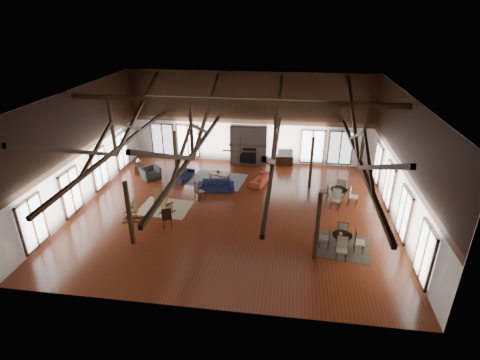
# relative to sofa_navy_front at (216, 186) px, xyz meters

# --- Properties ---
(floor) EXTENTS (16.00, 16.00, 0.00)m
(floor) POSITION_rel_sofa_navy_front_xyz_m (1.34, -2.23, -0.30)
(floor) COLOR maroon
(floor) RESTS_ON ground
(ceiling) EXTENTS (16.00, 14.00, 0.02)m
(ceiling) POSITION_rel_sofa_navy_front_xyz_m (1.34, -2.23, 5.70)
(ceiling) COLOR black
(ceiling) RESTS_ON wall_back
(wall_back) EXTENTS (16.00, 0.02, 6.00)m
(wall_back) POSITION_rel_sofa_navy_front_xyz_m (1.34, 4.77, 2.70)
(wall_back) COLOR white
(wall_back) RESTS_ON floor
(wall_front) EXTENTS (16.00, 0.02, 6.00)m
(wall_front) POSITION_rel_sofa_navy_front_xyz_m (1.34, -9.23, 2.70)
(wall_front) COLOR white
(wall_front) RESTS_ON floor
(wall_left) EXTENTS (0.02, 14.00, 6.00)m
(wall_left) POSITION_rel_sofa_navy_front_xyz_m (-6.66, -2.23, 2.70)
(wall_left) COLOR white
(wall_left) RESTS_ON floor
(wall_right) EXTENTS (0.02, 14.00, 6.00)m
(wall_right) POSITION_rel_sofa_navy_front_xyz_m (9.34, -2.23, 2.70)
(wall_right) COLOR white
(wall_right) RESTS_ON floor
(roof_truss) EXTENTS (15.60, 14.07, 3.14)m
(roof_truss) POSITION_rel_sofa_navy_front_xyz_m (1.34, -2.23, 3.73)
(roof_truss) COLOR black
(roof_truss) RESTS_ON wall_back
(post_grid) EXTENTS (8.16, 7.16, 3.05)m
(post_grid) POSITION_rel_sofa_navy_front_xyz_m (1.34, -2.23, 1.22)
(post_grid) COLOR black
(post_grid) RESTS_ON floor
(fireplace) EXTENTS (2.50, 0.69, 2.60)m
(fireplace) POSITION_rel_sofa_navy_front_xyz_m (1.34, 4.44, 0.99)
(fireplace) COLOR #6E6153
(fireplace) RESTS_ON floor
(ceiling_fan) EXTENTS (1.60, 1.60, 0.75)m
(ceiling_fan) POSITION_rel_sofa_navy_front_xyz_m (1.84, -3.23, 3.43)
(ceiling_fan) COLOR black
(ceiling_fan) RESTS_ON roof_truss
(sofa_navy_front) EXTENTS (2.15, 1.08, 0.60)m
(sofa_navy_front) POSITION_rel_sofa_navy_front_xyz_m (0.00, 0.00, 0.00)
(sofa_navy_front) COLOR #141B38
(sofa_navy_front) RESTS_ON floor
(sofa_navy_left) EXTENTS (1.80, 1.02, 0.49)m
(sofa_navy_left) POSITION_rel_sofa_navy_front_xyz_m (-2.29, 1.39, -0.05)
(sofa_navy_left) COLOR #161E3E
(sofa_navy_left) RESTS_ON floor
(sofa_orange) EXTENTS (1.97, 1.21, 0.54)m
(sofa_orange) POSITION_rel_sofa_navy_front_xyz_m (2.42, 1.36, -0.03)
(sofa_orange) COLOR maroon
(sofa_orange) RESTS_ON floor
(coffee_table) EXTENTS (1.45, 1.05, 0.50)m
(coffee_table) POSITION_rel_sofa_navy_front_xyz_m (-0.06, 1.35, 0.14)
(coffee_table) COLOR brown
(coffee_table) RESTS_ON floor
(vase) EXTENTS (0.22, 0.22, 0.19)m
(vase) POSITION_rel_sofa_navy_front_xyz_m (-0.15, 1.44, 0.29)
(vase) COLOR #B2B2B2
(vase) RESTS_ON coffee_table
(armchair) EXTENTS (1.45, 1.45, 0.71)m
(armchair) POSITION_rel_sofa_navy_front_xyz_m (-4.34, 1.11, 0.06)
(armchair) COLOR #2F2F32
(armchair) RESTS_ON floor
(side_table_lamp) EXTENTS (0.44, 0.44, 1.13)m
(side_table_lamp) POSITION_rel_sofa_navy_front_xyz_m (-5.25, 1.62, 0.13)
(side_table_lamp) COLOR black
(side_table_lamp) RESTS_ON floor
(rocking_chair_a) EXTENTS (0.74, 0.85, 0.98)m
(rocking_chair_a) POSITION_rel_sofa_navy_front_xyz_m (-2.69, -2.12, 0.16)
(rocking_chair_a) COLOR olive
(rocking_chair_a) RESTS_ON floor
(rocking_chair_b) EXTENTS (0.79, 0.91, 1.04)m
(rocking_chair_b) POSITION_rel_sofa_navy_front_xyz_m (-2.05, -2.92, 0.19)
(rocking_chair_b) COLOR olive
(rocking_chair_b) RESTS_ON floor
(rocking_chair_c) EXTENTS (0.93, 0.61, 1.11)m
(rocking_chair_c) POSITION_rel_sofa_navy_front_xyz_m (-3.39, -3.83, 0.22)
(rocking_chair_c) COLOR olive
(rocking_chair_c) RESTS_ON floor
(side_chair_a) EXTENTS (0.64, 0.64, 1.07)m
(side_chair_a) POSITION_rel_sofa_navy_front_xyz_m (-0.74, -1.31, 0.32)
(side_chair_a) COLOR black
(side_chair_a) RESTS_ON floor
(side_chair_b) EXTENTS (0.59, 0.59, 1.08)m
(side_chair_b) POSITION_rel_sofa_navy_front_xyz_m (-1.54, -4.24, 0.32)
(side_chair_b) COLOR black
(side_chair_b) RESTS_ON floor
(cafe_table_near) EXTENTS (1.97, 1.97, 1.01)m
(cafe_table_near) POSITION_rel_sofa_navy_front_xyz_m (6.52, -4.92, 0.21)
(cafe_table_near) COLOR black
(cafe_table_near) RESTS_ON floor
(cafe_table_far) EXTENTS (2.09, 2.09, 1.07)m
(cafe_table_far) POSITION_rel_sofa_navy_front_xyz_m (6.82, -0.47, 0.23)
(cafe_table_far) COLOR black
(cafe_table_far) RESTS_ON floor
(cup_near) EXTENTS (0.17, 0.17, 0.11)m
(cup_near) POSITION_rel_sofa_navy_front_xyz_m (6.44, -4.93, 0.48)
(cup_near) COLOR #B2B2B2
(cup_near) RESTS_ON cafe_table_near
(cup_far) EXTENTS (0.15, 0.15, 0.10)m
(cup_far) POSITION_rel_sofa_navy_front_xyz_m (6.79, -0.54, 0.52)
(cup_far) COLOR #B2B2B2
(cup_far) RESTS_ON cafe_table_far
(tv_console) EXTENTS (1.16, 0.43, 0.58)m
(tv_console) POSITION_rel_sofa_navy_front_xyz_m (3.77, 4.52, -0.01)
(tv_console) COLOR black
(tv_console) RESTS_ON floor
(television) EXTENTS (0.98, 0.22, 0.56)m
(television) POSITION_rel_sofa_navy_front_xyz_m (3.80, 4.52, 0.56)
(television) COLOR #B2B2B2
(television) RESTS_ON tv_console
(rug_tan) EXTENTS (2.75, 2.23, 0.01)m
(rug_tan) POSITION_rel_sofa_navy_front_xyz_m (-2.27, -2.38, -0.29)
(rug_tan) COLOR tan
(rug_tan) RESTS_ON floor
(rug_navy) EXTENTS (3.57, 2.87, 0.01)m
(rug_navy) POSITION_rel_sofa_navy_front_xyz_m (-0.20, 1.47, -0.29)
(rug_navy) COLOR #191D48
(rug_navy) RESTS_ON floor
(rug_dark) EXTENTS (2.64, 2.46, 0.01)m
(rug_dark) POSITION_rel_sofa_navy_front_xyz_m (6.62, -4.72, -0.29)
(rug_dark) COLOR black
(rug_dark) RESTS_ON floor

